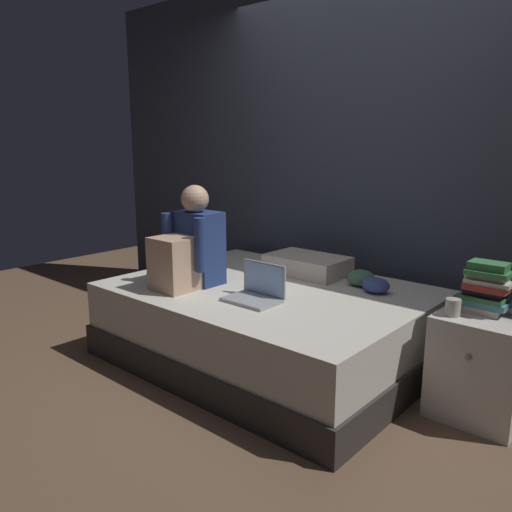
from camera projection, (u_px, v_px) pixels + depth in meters
The scene contains 10 objects.
ground_plane at pixel (262, 382), 3.09m from camera, with size 8.00×8.00×0.00m, color brown.
wall_back at pixel (370, 152), 3.67m from camera, with size 5.60×0.10×2.70m, color #383D4C.
bed at pixel (268, 323), 3.38m from camera, with size 2.00×1.50×0.50m.
nightstand at pixel (481, 365), 2.68m from camera, with size 0.44×0.46×0.55m.
person_sitting at pixel (189, 248), 3.31m from camera, with size 0.39×0.44×0.66m.
laptop at pixel (257, 291), 3.04m from camera, with size 0.32×0.23×0.22m.
pillow at pixel (307, 265), 3.65m from camera, with size 0.56×0.36×0.13m, color beige.
book_stack at pixel (487, 288), 2.63m from camera, with size 0.25×0.16×0.27m.
mug at pixel (453, 307), 2.60m from camera, with size 0.08×0.08×0.09m, color #BCB2A3.
clothes_pile at pixel (367, 281), 3.28m from camera, with size 0.34×0.24×0.11m.
Camera 1 is at (1.84, -2.17, 1.42)m, focal length 35.82 mm.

